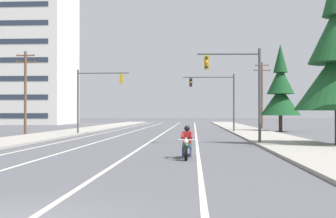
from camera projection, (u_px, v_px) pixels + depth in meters
lane_stripe_center at (167, 131)px, 53.10m from camera, size 0.16×100.00×0.01m
lane_stripe_left at (137, 130)px, 53.31m from camera, size 0.16×100.00×0.01m
lane_stripe_right at (195, 131)px, 52.91m from camera, size 0.16×100.00×0.01m
lane_stripe_far_left at (115, 130)px, 53.45m from camera, size 0.16×100.00×0.01m
sidewalk_kerb_right at (252, 132)px, 47.59m from camera, size 4.40×110.00×0.14m
sidewalk_kerb_left at (74, 131)px, 48.66m from camera, size 4.40×110.00×0.14m
motorcycle_with_rider at (187, 145)px, 19.98m from camera, size 0.70×2.19×1.46m
traffic_signal_near_right at (242, 82)px, 29.27m from camera, size 4.12×0.50×6.20m
traffic_signal_near_left at (93, 91)px, 43.18m from camera, size 5.02×0.37×6.20m
traffic_signal_mid_right at (219, 93)px, 47.91m from camera, size 5.44×0.47×6.20m
utility_pole_left_near at (25, 89)px, 44.72m from camera, size 2.19×0.26×8.13m
utility_pole_right_far at (262, 93)px, 59.10m from camera, size 2.22×0.26×8.70m
conifer_tree_right_verge_far at (280, 91)px, 49.83m from camera, size 4.39×4.39×9.67m
apartment_building_far_left_block at (19, 55)px, 87.00m from camera, size 19.92×15.69×26.41m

